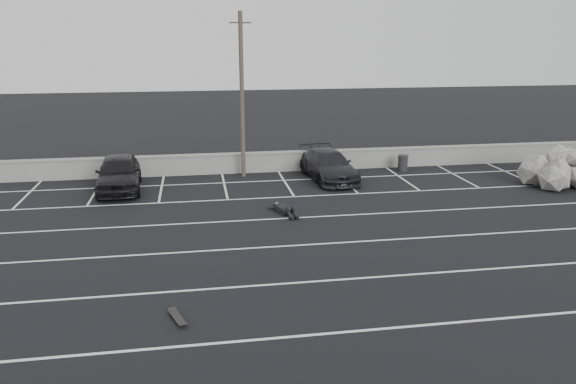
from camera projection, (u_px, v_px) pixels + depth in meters
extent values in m
plane|color=black|center=(314.00, 282.00, 16.63)|extent=(120.00, 120.00, 0.00)
cube|color=gray|center=(259.00, 163.00, 29.78)|extent=(50.00, 0.35, 1.00)
cube|color=gray|center=(259.00, 153.00, 29.64)|extent=(50.00, 0.45, 0.08)
cube|color=silver|center=(340.00, 332.00, 13.78)|extent=(36.00, 0.10, 0.01)
cube|color=silver|center=(314.00, 281.00, 16.62)|extent=(36.00, 0.10, 0.01)
cube|color=silver|center=(296.00, 245.00, 19.47)|extent=(36.00, 0.10, 0.01)
cube|color=silver|center=(283.00, 218.00, 22.32)|extent=(36.00, 0.10, 0.01)
cube|color=silver|center=(272.00, 198.00, 25.17)|extent=(36.00, 0.10, 0.01)
cube|color=silver|center=(264.00, 181.00, 28.02)|extent=(36.00, 0.10, 0.01)
cube|color=silver|center=(28.00, 194.00, 25.80)|extent=(0.10, 5.00, 0.01)
cube|color=silver|center=(96.00, 191.00, 26.27)|extent=(0.10, 5.00, 0.01)
cube|color=silver|center=(161.00, 188.00, 26.75)|extent=(0.10, 5.00, 0.01)
cube|color=silver|center=(225.00, 185.00, 27.23)|extent=(0.10, 5.00, 0.01)
cube|color=silver|center=(285.00, 183.00, 27.70)|extent=(0.10, 5.00, 0.01)
cube|color=silver|center=(344.00, 180.00, 28.18)|extent=(0.10, 5.00, 0.01)
cube|color=silver|center=(401.00, 178.00, 28.66)|extent=(0.10, 5.00, 0.01)
cube|color=silver|center=(456.00, 175.00, 29.13)|extent=(0.10, 5.00, 0.01)
cube|color=silver|center=(509.00, 173.00, 29.61)|extent=(0.10, 5.00, 0.01)
imported|color=black|center=(119.00, 173.00, 26.25)|extent=(2.27, 4.97, 1.65)
imported|color=black|center=(329.00, 165.00, 28.24)|extent=(2.44, 5.12, 1.44)
cylinder|color=#4C4238|center=(242.00, 97.00, 27.91)|extent=(0.22, 0.22, 8.16)
cube|color=#4C4238|center=(240.00, 23.00, 26.95)|extent=(1.09, 0.07, 0.07)
cylinder|color=black|center=(403.00, 164.00, 29.93)|extent=(0.56, 0.56, 0.83)
cylinder|color=black|center=(403.00, 156.00, 29.81)|extent=(0.63, 0.63, 0.05)
cube|color=black|center=(177.00, 317.00, 14.34)|extent=(0.48, 0.86, 0.02)
cube|color=black|center=(174.00, 314.00, 14.59)|extent=(0.18, 0.11, 0.04)
cube|color=black|center=(181.00, 323.00, 14.12)|extent=(0.18, 0.11, 0.04)
cylinder|color=black|center=(170.00, 316.00, 14.55)|extent=(0.05, 0.07, 0.06)
cylinder|color=black|center=(178.00, 314.00, 14.64)|extent=(0.05, 0.07, 0.06)
cylinder|color=black|center=(177.00, 325.00, 14.08)|extent=(0.05, 0.07, 0.06)
cylinder|color=black|center=(185.00, 323.00, 14.17)|extent=(0.05, 0.07, 0.06)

